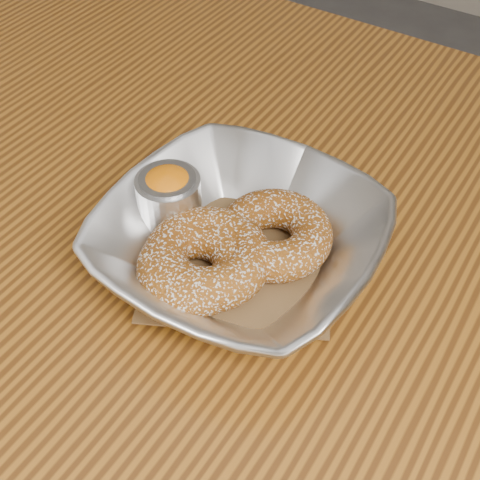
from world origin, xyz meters
The scene contains 7 objects.
table centered at (0.00, 0.00, 0.65)m, with size 1.20×0.80×0.75m.
serving_bowl centered at (-0.03, -0.02, 0.78)m, with size 0.22×0.22×0.05m, color silver.
parchment centered at (-0.03, -0.02, 0.76)m, with size 0.14×0.14×0.00m, color brown.
donut_back centered at (-0.01, 0.00, 0.78)m, with size 0.09×0.09×0.03m, color brown.
donut_front centered at (-0.04, -0.05, 0.78)m, with size 0.10×0.10×0.03m, color brown.
donut_extra centered at (-0.04, -0.06, 0.78)m, with size 0.09×0.09×0.03m, color brown.
ramekin centered at (-0.10, -0.02, 0.79)m, with size 0.05×0.05×0.06m.
Camera 1 is at (0.16, -0.32, 1.15)m, focal length 50.00 mm.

